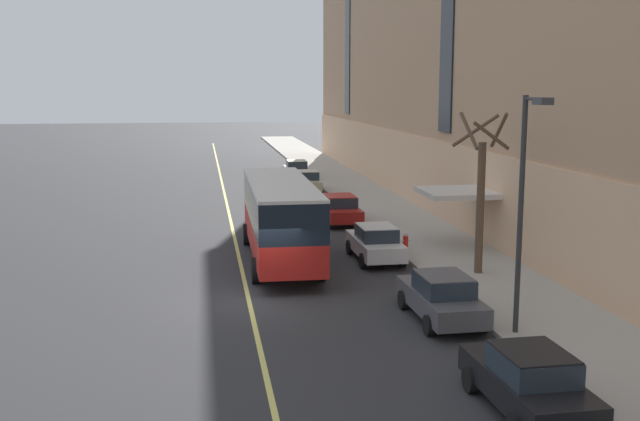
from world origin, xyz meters
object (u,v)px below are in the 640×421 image
Objects in this scene: parked_car_red_2 at (339,209)px; parked_car_white_3 at (375,243)px; city_bus at (280,215)px; fire_hydrant at (406,240)px; parked_car_darkgray_1 at (441,297)px; parked_car_champagne_0 at (306,181)px; street_lamp at (525,191)px; street_tree_mid_block at (481,191)px; parked_car_black_7 at (528,381)px; parked_car_champagne_5 at (296,170)px.

parked_car_red_2 and parked_car_white_3 have the same top height.
city_bus reaches higher than fire_hydrant.
fire_hydrant is at bearing 80.90° from parked_car_darkgray_1.
parked_car_champagne_0 is 31.82m from street_lamp.
parked_car_champagne_0 is at bearing 95.35° from fire_hydrant.
parked_car_darkgray_1 is 0.71× the size of street_tree_mid_block.
parked_car_white_3 is 1.02× the size of parked_car_black_7.
parked_car_red_2 is 9.02m from parked_car_white_3.
fire_hydrant is (1.81, 16.96, -0.29)m from parked_car_black_7.
parked_car_white_3 is 0.97× the size of parked_car_champagne_5.
city_bus is 1.76× the size of street_tree_mid_block.
parked_car_black_7 is at bearing -90.14° from parked_car_white_3.
street_lamp is (1.88, -10.51, 3.65)m from parked_car_white_3.
parked_car_red_2 is at bearing 95.20° from street_lamp.
parked_car_white_3 is 11.28m from street_lamp.
parked_car_darkgray_1 is at bearing -88.88° from parked_car_white_3.
parked_car_darkgray_1 is 1.02× the size of parked_car_white_3.
parked_car_darkgray_1 is at bearing -121.62° from street_tree_mid_block.
city_bus is at bearing -115.60° from parked_car_red_2.
parked_car_darkgray_1 is 8.46m from parked_car_white_3.
parked_car_champagne_0 is at bearing 93.48° from street_lamp.
street_tree_mid_block is (3.44, -24.24, 2.61)m from parked_car_champagne_0.
parked_car_darkgray_1 and parked_car_black_7 have the same top height.
parked_car_white_3 is 0.69× the size of street_tree_mid_block.
parked_car_black_7 is (-0.20, -6.89, -0.00)m from parked_car_darkgray_1.
parked_car_champagne_0 is 1.00× the size of parked_car_white_3.
city_bus is 6.15m from fire_hydrant.
parked_car_white_3 is 15.35m from parked_car_black_7.
parked_car_darkgray_1 is at bearing -89.78° from parked_car_red_2.
city_bus reaches higher than parked_car_champagne_5.
street_tree_mid_block reaches higher than parked_car_red_2.
parked_car_darkgray_1 is 36.85m from parked_car_champagne_5.
city_bus is 16.26m from parked_car_black_7.
street_lamp reaches higher than parked_car_black_7.
street_lamp is at bearing -87.52° from parked_car_champagne_5.
fire_hydrant is at bearing -86.61° from parked_car_champagne_5.
parked_car_black_7 is (4.02, -15.71, -1.24)m from city_bus.
city_bus is 4.25m from parked_car_white_3.
parked_car_darkgray_1 is (0.21, -29.50, -0.00)m from parked_car_champagne_0.
street_tree_mid_block reaches higher than parked_car_champagne_0.
parked_car_champagne_5 is 39.11m from street_lamp.
parked_car_champagne_5 is 6.23× the size of fire_hydrant.
parked_car_red_2 is 1.09× the size of parked_car_white_3.
parked_car_champagne_5 and parked_car_black_7 have the same top height.
parked_car_champagne_5 is 1.05× the size of parked_car_black_7.
parked_car_champagne_0 is 0.97× the size of parked_car_champagne_5.
parked_car_darkgray_1 is at bearing 129.86° from street_lamp.
fire_hydrant is (1.59, -26.79, -0.29)m from parked_car_champagne_5.
fire_hydrant is (1.78, 1.60, -0.29)m from parked_car_white_3.
street_tree_mid_block reaches higher than parked_car_darkgray_1.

